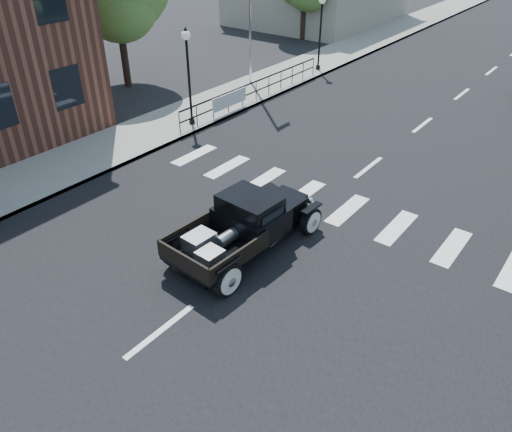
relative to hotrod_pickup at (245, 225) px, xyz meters
The scene contains 10 objects.
ground 1.05m from the hotrod_pickup, 50.81° to the right, with size 120.00×120.00×0.00m, color black.
road 14.51m from the hotrod_pickup, 88.33° to the left, with size 14.00×80.00×0.02m, color black.
road_markings 9.53m from the hotrod_pickup, 87.45° to the left, with size 12.00×60.00×0.06m, color silver, non-canonical shape.
sidewalk_left 16.60m from the hotrod_pickup, 119.15° to the left, with size 3.00×80.00×0.15m, color gray.
railing 11.71m from the hotrod_pickup, 125.95° to the left, with size 0.08×10.00×1.00m, color black, non-canonical shape.
banner 10.12m from the hotrod_pickup, 132.26° to the left, with size 0.04×2.20×0.60m, color silver, non-canonical shape.
lamp_post_b 9.12m from the hotrod_pickup, 142.63° to the left, with size 0.36×0.36×3.85m, color black, non-canonical shape.
lamp_post_c 17.11m from the hotrod_pickup, 114.87° to the left, with size 0.36×0.36×3.85m, color black, non-canonical shape.
big_tree_near 15.80m from the hotrod_pickup, 151.14° to the left, with size 5.26×5.26×7.73m, color #436B2D, non-canonical shape.
hotrod_pickup is the anchor object (origin of this frame).
Camera 1 is at (6.46, -7.98, 7.98)m, focal length 35.00 mm.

